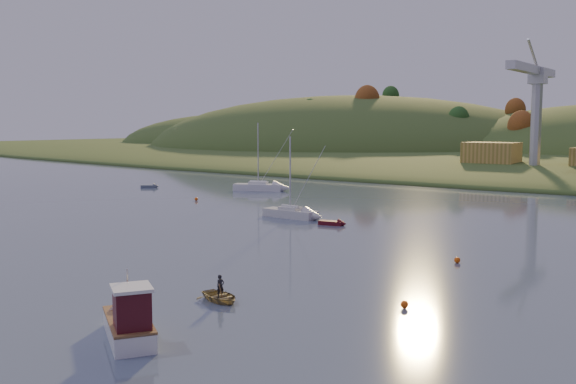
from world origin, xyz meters
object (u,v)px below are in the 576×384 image
Objects in this scene: sailboat_far at (290,212)px; canoe at (220,296)px; sailboat_near at (258,186)px; fishing_boat at (127,319)px; grey_dinghy at (152,186)px; red_tender at (336,223)px.

sailboat_far reaches higher than canoe.
sailboat_near is at bearing 51.43° from canoe.
fishing_boat is 81.04m from grey_dinghy.
canoe is 1.02× the size of grey_dinghy.
fishing_boat is at bearing -79.88° from sailboat_near.
sailboat_far is 36.95m from canoe.
grey_dinghy is (-58.99, 47.02, -0.10)m from canoe.
red_tender is at bearing 33.35° from canoe.
grey_dinghy is at bearing 149.13° from red_tender.
fishing_boat is 0.59× the size of sailboat_near.
sailboat_far is (-18.57, 40.20, -0.29)m from fishing_boat.
fishing_boat is 2.09× the size of canoe.
sailboat_far reaches higher than fishing_boat.
sailboat_far is 43.56m from grey_dinghy.
canoe is 0.97× the size of red_tender.
sailboat_near is 3.42× the size of red_tender.
fishing_boat is 74.63m from sailboat_near.
red_tender is (30.30, -23.69, -0.51)m from sailboat_near.
sailboat_near is 31.60m from sailboat_far.
grey_dinghy is at bearing -10.18° from fishing_boat.
canoe is at bearing -83.34° from red_tender.
red_tender is (-10.96, 38.49, -0.72)m from fishing_boat.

